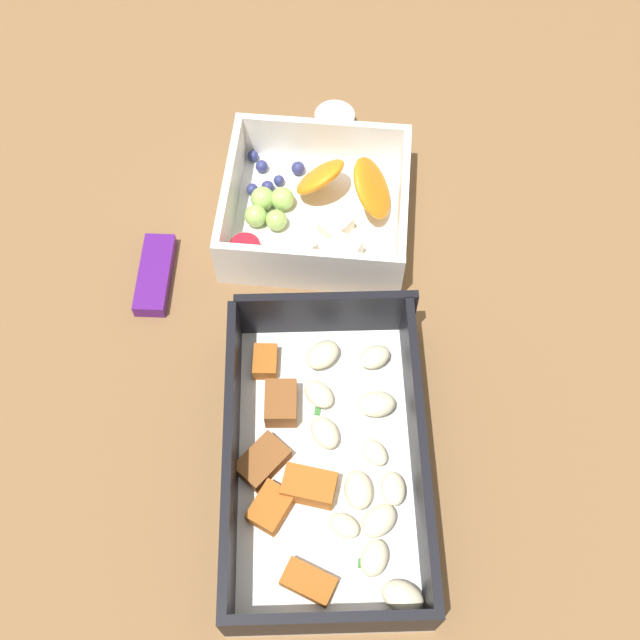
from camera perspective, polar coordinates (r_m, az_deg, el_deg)
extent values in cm
cube|color=brown|center=(60.57, 0.59, 0.33)|extent=(80.00, 80.00, 2.00)
cube|color=white|center=(54.26, 0.35, -10.65)|extent=(23.29, 15.56, 0.60)
cube|color=black|center=(49.25, 0.76, -21.49)|extent=(2.15, 13.02, 4.76)
cube|color=black|center=(56.14, 0.05, 0.59)|extent=(2.15, 13.02, 4.76)
cube|color=black|center=(52.00, -6.60, -9.82)|extent=(20.62, 3.06, 4.76)
cube|color=black|center=(52.19, 7.31, -9.47)|extent=(20.62, 3.06, 4.76)
ellipsoid|color=beige|center=(51.55, 4.03, -17.15)|extent=(2.77, 2.23, 1.22)
ellipsoid|color=beige|center=(56.31, 4.06, -2.73)|extent=(2.67, 2.89, 1.19)
ellipsoid|color=beige|center=(56.11, 0.44, -2.60)|extent=(3.25, 3.21, 1.35)
ellipsoid|color=beige|center=(52.04, 1.79, -14.93)|extent=(2.30, 2.57, 1.06)
ellipsoid|color=beige|center=(53.58, 4.05, -9.72)|extent=(2.56, 2.54, 1.06)
ellipsoid|color=beige|center=(53.79, 0.35, -8.31)|extent=(3.08, 2.87, 1.26)
ellipsoid|color=beige|center=(54.65, 4.20, -6.20)|extent=(2.42, 3.03, 1.35)
ellipsoid|color=beige|center=(52.82, 5.44, -12.28)|extent=(2.59, 2.00, 1.17)
ellipsoid|color=beige|center=(52.05, 4.37, -14.58)|extent=(3.16, 3.13, 1.31)
ellipsoid|color=beige|center=(54.92, -0.18, -5.49)|extent=(2.88, 2.92, 1.21)
ellipsoid|color=beige|center=(52.50, 2.84, -12.42)|extent=(3.00, 2.36, 1.34)
ellipsoid|color=beige|center=(51.17, 6.11, -19.67)|extent=(2.67, 3.18, 1.36)
cube|color=#AD5B1E|center=(52.50, -3.67, -13.66)|extent=(3.58, 3.21, 1.32)
cube|color=#AD5B1E|center=(51.47, -0.84, -18.79)|extent=(2.85, 3.73, 1.11)
cube|color=brown|center=(54.65, -2.90, -6.17)|extent=(3.24, 2.52, 1.78)
cube|color=#AD5B1E|center=(56.39, -4.07, -3.08)|extent=(2.53, 1.89, 1.20)
cube|color=brown|center=(53.47, -4.27, -10.38)|extent=(4.16, 3.92, 1.32)
cube|color=#AD5B1E|center=(52.60, -0.96, -12.17)|extent=(2.59, 3.75, 1.73)
cube|color=#387A33|center=(55.20, 0.13, -6.77)|extent=(0.60, 0.40, 0.20)
cube|color=#387A33|center=(57.05, 4.04, -2.87)|extent=(0.60, 0.40, 0.20)
cube|color=#387A33|center=(52.21, 3.05, -17.52)|extent=(0.60, 0.40, 0.20)
cube|color=#387A33|center=(54.82, 0.31, -7.78)|extent=(0.60, 0.40, 0.20)
cube|color=#387A33|center=(52.76, 4.35, -15.19)|extent=(0.60, 0.40, 0.20)
cube|color=white|center=(64.08, -0.30, 7.52)|extent=(13.48, 14.46, 0.60)
cube|color=white|center=(58.46, -0.89, 3.88)|extent=(0.64, 14.42, 4.23)
cube|color=white|center=(66.26, 0.22, 13.21)|extent=(0.64, 14.42, 4.23)
cube|color=white|center=(62.95, -6.66, 9.23)|extent=(12.24, 0.63, 4.23)
cube|color=white|center=(62.12, 6.12, 8.34)|extent=(12.24, 0.63, 4.23)
ellipsoid|color=orange|center=(63.50, 0.01, 10.53)|extent=(6.09, 6.02, 4.24)
ellipsoid|color=orange|center=(62.41, 3.88, 9.69)|extent=(5.24, 4.20, 5.02)
cube|color=#F4EACC|center=(60.42, 1.53, 4.69)|extent=(3.79, 3.35, 1.89)
cube|color=#F4EACC|center=(61.01, -1.57, 5.15)|extent=(3.01, 2.95, 1.45)
cube|color=#F4EACC|center=(62.34, 1.01, 6.93)|extent=(3.04, 2.95, 1.46)
sphere|color=#9ECC60|center=(63.88, -4.26, 8.95)|extent=(1.95, 1.95, 1.95)
sphere|color=#9ECC60|center=(62.62, -3.24, 7.38)|extent=(1.73, 1.73, 1.73)
sphere|color=#9ECC60|center=(62.94, -4.78, 7.68)|extent=(1.82, 1.82, 1.82)
sphere|color=#9ECC60|center=(63.76, -2.81, 8.94)|extent=(1.95, 1.95, 1.95)
cone|color=red|center=(60.89, -5.51, 5.01)|extent=(2.43, 2.43, 1.94)
sphere|color=navy|center=(65.15, -5.03, 9.59)|extent=(0.99, 0.99, 0.99)
sphere|color=navy|center=(65.63, -3.06, 10.26)|extent=(0.91, 0.91, 0.91)
sphere|color=navy|center=(66.25, -1.63, 11.15)|extent=(1.16, 1.16, 1.16)
sphere|color=navy|center=(67.47, -4.98, 11.98)|extent=(0.95, 0.95, 0.95)
sphere|color=navy|center=(65.17, -3.89, 9.79)|extent=(1.06, 1.06, 1.06)
sphere|color=navy|center=(66.61, -4.33, 11.26)|extent=(1.06, 1.06, 1.06)
cube|color=#51197A|center=(61.99, -12.09, 3.29)|extent=(7.12, 2.77, 1.20)
cylinder|color=white|center=(70.29, 1.08, 14.49)|extent=(3.51, 3.51, 1.62)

